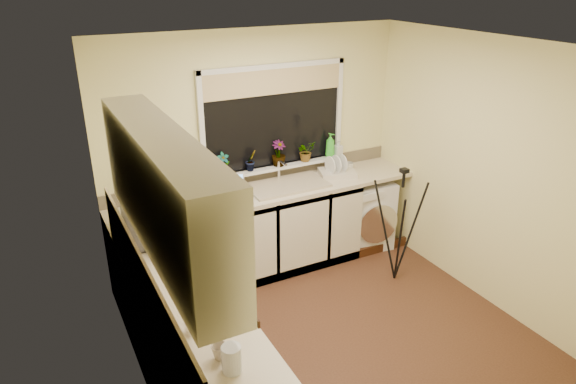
{
  "coord_description": "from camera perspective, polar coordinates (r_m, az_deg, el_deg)",
  "views": [
    {
      "loc": [
        -2.07,
        -3.17,
        2.96
      ],
      "look_at": [
        -0.12,
        0.55,
        1.15
      ],
      "focal_mm": 32.48,
      "sensor_mm": 36.0,
      "label": 1
    }
  ],
  "objects": [
    {
      "name": "wall_right",
      "position": [
        5.15,
        20.29,
        2.14
      ],
      "size": [
        0.0,
        3.0,
        3.0
      ],
      "primitive_type": "plane",
      "rotation": [
        1.57,
        0.0,
        -1.57
      ],
      "color": "#F1E9A1",
      "rests_on": "ground"
    },
    {
      "name": "base_cabinet_left",
      "position": [
        3.9,
        -10.05,
        -17.54
      ],
      "size": [
        0.54,
        2.4,
        0.86
      ],
      "primitive_type": "cube",
      "color": "silver",
      "rests_on": "floor"
    },
    {
      "name": "dish_rack",
      "position": [
        5.64,
        5.41,
        2.11
      ],
      "size": [
        0.45,
        0.39,
        0.06
      ],
      "primitive_type": "cube",
      "rotation": [
        0.0,
        0.0,
        -0.31
      ],
      "color": "beige",
      "rests_on": "worktop_back"
    },
    {
      "name": "laptop",
      "position": [
        5.07,
        -6.3,
        -0.08
      ],
      "size": [
        0.36,
        0.37,
        0.21
      ],
      "rotation": [
        0.0,
        0.0,
        -0.24
      ],
      "color": "#9E9EA5",
      "rests_on": "worktop_back"
    },
    {
      "name": "window_glass",
      "position": [
        5.36,
        -1.57,
        8.09
      ],
      "size": [
        1.5,
        0.02,
        1.0
      ],
      "primitive_type": "cube",
      "color": "black",
      "rests_on": "wall_back"
    },
    {
      "name": "window_blind",
      "position": [
        5.25,
        -1.49,
        11.98
      ],
      "size": [
        1.5,
        0.02,
        0.25
      ],
      "primitive_type": "cube",
      "color": "tan",
      "rests_on": "wall_back"
    },
    {
      "name": "windowsill",
      "position": [
        5.47,
        -1.25,
        2.75
      ],
      "size": [
        1.6,
        0.14,
        0.03
      ],
      "primitive_type": "cube",
      "color": "white",
      "rests_on": "wall_back"
    },
    {
      "name": "cup_back",
      "position": [
        5.79,
        6.68,
        2.79
      ],
      "size": [
        0.12,
        0.12,
        0.09
      ],
      "primitive_type": "imported",
      "rotation": [
        0.0,
        0.0,
        0.13
      ],
      "color": "beige",
      "rests_on": "worktop_back"
    },
    {
      "name": "floor",
      "position": [
        4.8,
        4.51,
        -14.8
      ],
      "size": [
        3.2,
        3.2,
        0.0
      ],
      "primitive_type": "plane",
      "color": "#573222",
      "rests_on": "ground"
    },
    {
      "name": "microwave",
      "position": [
        4.44,
        -15.02,
        -2.93
      ],
      "size": [
        0.41,
        0.57,
        0.31
      ],
      "primitive_type": "imported",
      "rotation": [
        0.0,
        0.0,
        1.51
      ],
      "color": "silver",
      "rests_on": "worktop_left"
    },
    {
      "name": "plant_b",
      "position": [
        5.31,
        -4.08,
        3.47
      ],
      "size": [
        0.14,
        0.13,
        0.22
      ],
      "primitive_type": "imported",
      "rotation": [
        0.0,
        0.0,
        0.34
      ],
      "color": "#999999",
      "rests_on": "windowsill"
    },
    {
      "name": "kettle",
      "position": [
        4.18,
        -12.8,
        -5.27
      ],
      "size": [
        0.15,
        0.15,
        0.2
      ],
      "primitive_type": "cylinder",
      "color": "silver",
      "rests_on": "worktop_left"
    },
    {
      "name": "wall_front",
      "position": [
        3.17,
        19.93,
        -11.41
      ],
      "size": [
        3.2,
        0.0,
        3.2
      ],
      "primitive_type": "plane",
      "rotation": [
        -1.57,
        0.0,
        0.0
      ],
      "color": "#F1E9A1",
      "rests_on": "ground"
    },
    {
      "name": "soap_bottle_clear",
      "position": [
        5.76,
        5.5,
        4.8
      ],
      "size": [
        0.09,
        0.09,
        0.18
      ],
      "primitive_type": "imported",
      "rotation": [
        0.0,
        0.0,
        0.1
      ],
      "color": "#999999",
      "rests_on": "windowsill"
    },
    {
      "name": "faucet",
      "position": [
        5.44,
        -1.02,
        2.44
      ],
      "size": [
        0.03,
        0.03,
        0.24
      ],
      "primitive_type": "cylinder",
      "color": "silver",
      "rests_on": "worktop_back"
    },
    {
      "name": "cup_left",
      "position": [
        3.13,
        -7.49,
        -16.95
      ],
      "size": [
        0.1,
        0.1,
        0.09
      ],
      "primitive_type": "imported",
      "rotation": [
        0.0,
        0.0,
        0.09
      ],
      "color": "#C1B29F",
      "rests_on": "worktop_left"
    },
    {
      "name": "glass_jug",
      "position": [
        3.02,
        -6.2,
        -17.71
      ],
      "size": [
        0.11,
        0.11,
        0.16
      ],
      "primitive_type": "cylinder",
      "color": "silver",
      "rests_on": "worktop_left"
    },
    {
      "name": "base_cabinet_back",
      "position": [
        5.34,
        -5.16,
        -5.05
      ],
      "size": [
        2.55,
        0.6,
        0.86
      ],
      "primitive_type": "cube",
      "color": "silver",
      "rests_on": "floor"
    },
    {
      "name": "ceiling",
      "position": [
        3.82,
        5.7,
        15.56
      ],
      "size": [
        3.2,
        3.2,
        0.0
      ],
      "primitive_type": "plane",
      "rotation": [
        3.14,
        0.0,
        0.0
      ],
      "color": "white",
      "rests_on": "ground"
    },
    {
      "name": "wall_back",
      "position": [
        5.39,
        -3.51,
        4.52
      ],
      "size": [
        3.2,
        0.0,
        3.2
      ],
      "primitive_type": "plane",
      "rotation": [
        1.57,
        0.0,
        0.0
      ],
      "color": "#F1E9A1",
      "rests_on": "ground"
    },
    {
      "name": "tripod",
      "position": [
        5.29,
        12.08,
        -3.64
      ],
      "size": [
        0.65,
        0.65,
        1.21
      ],
      "primitive_type": null,
      "rotation": [
        0.0,
        0.0,
        -0.08
      ],
      "color": "black",
      "rests_on": "floor"
    },
    {
      "name": "wall_left",
      "position": [
        3.64,
        -16.92,
        -6.22
      ],
      "size": [
        0.0,
        3.0,
        3.0
      ],
      "primitive_type": "plane",
      "rotation": [
        1.57,
        0.0,
        1.57
      ],
      "color": "#F1E9A1",
      "rests_on": "ground"
    },
    {
      "name": "splashback_back",
      "position": [
        5.47,
        -3.4,
        1.95
      ],
      "size": [
        3.2,
        0.02,
        0.14
      ],
      "primitive_type": "cube",
      "color": "beige",
      "rests_on": "wall_back"
    },
    {
      "name": "steel_jar",
      "position": [
        3.33,
        -10.64,
        -14.19
      ],
      "size": [
        0.07,
        0.07,
        0.1
      ],
      "primitive_type": "cylinder",
      "color": "white",
      "rests_on": "worktop_left"
    },
    {
      "name": "washing_machine",
      "position": [
        6.0,
        8.23,
        -2.22
      ],
      "size": [
        0.63,
        0.61,
        0.79
      ],
      "primitive_type": "cube",
      "rotation": [
        0.0,
        0.0,
        -0.14
      ],
      "color": "silver",
      "rests_on": "floor"
    },
    {
      "name": "splashback_left",
      "position": [
        3.44,
        -15.48,
        -9.87
      ],
      "size": [
        0.02,
        2.4,
        0.45
      ],
      "primitive_type": "cube",
      "color": "beige",
      "rests_on": "wall_left"
    },
    {
      "name": "soap_bottle_green",
      "position": [
        5.71,
        4.64,
        5.13
      ],
      "size": [
        0.14,
        0.14,
        0.27
      ],
      "primitive_type": "imported",
      "rotation": [
        0.0,
        0.0,
        0.43
      ],
      "color": "green",
      "rests_on": "windowsill"
    },
    {
      "name": "worktop_left",
      "position": [
        3.62,
        -10.55,
        -12.13
      ],
      "size": [
        0.6,
        2.4,
        0.04
      ],
      "primitive_type": "cube",
      "color": "beige",
      "rests_on": "base_cabinet_left"
    },
    {
      "name": "plant_c",
      "position": [
        5.43,
        -1.04,
        4.25
      ],
      "size": [
        0.17,
        0.17,
        0.27
      ],
      "primitive_type": "imported",
      "rotation": [
        0.0,
        0.0,
        0.1
      ],
      "color": "#999999",
      "rests_on": "windowsill"
    },
    {
      "name": "worktop_back",
      "position": [
        5.26,
        -2.08,
        0.03
      ],
      "size": [
        3.2,
        0.6,
        0.04
      ],
      "primitive_type": "cube",
      "color": "beige",
      "rests_on": "base_cabinet_back"
    },
    {
      "name": "sink",
      "position": [
        5.33,
        -0.14,
        0.75
      ],
      "size": [
        0.82,
        0.46,
        0.03
      ],
      "primitive_type": "cube",
      "color": "tan",
      "rests_on": "worktop_back"
    },
    {
      "name": "upper_cabinet",
      "position": [
        3.02,
        -13.47,
        0.1
      ],
      "size": [
        0.28,
        1.9,
        0.7
      ],
      "primitive_type": "cube",
      "color": "silver",
      "rests_on": "wall_left"
    },
    {
      "name": "plant_d",
      "position": [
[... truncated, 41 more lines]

